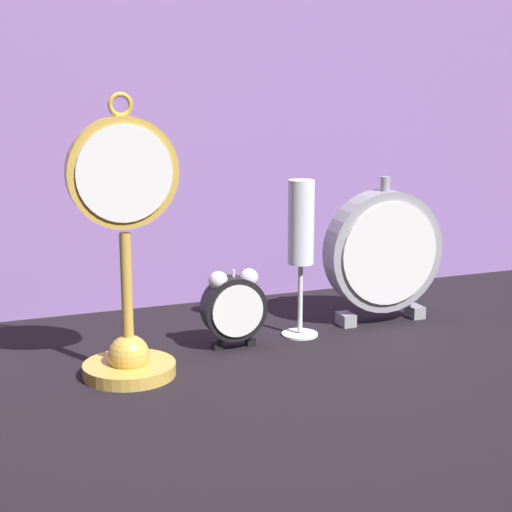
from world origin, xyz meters
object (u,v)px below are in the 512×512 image
Objects in this scene: mantel_clock_silver at (383,252)px; champagne_flute at (301,235)px; pocket_watch_on_stand at (126,268)px; alarm_clock_twin_bell at (234,305)px.

champagne_flute is at bearing -172.74° from mantel_clock_silver.
pocket_watch_on_stand is 1.59× the size of mantel_clock_silver.
pocket_watch_on_stand is 0.42m from mantel_clock_silver.
champagne_flute is (-0.14, -0.02, 0.04)m from mantel_clock_silver.
pocket_watch_on_stand reaches higher than mantel_clock_silver.
pocket_watch_on_stand is 1.55× the size of champagne_flute.
mantel_clock_silver is (0.25, 0.04, 0.05)m from alarm_clock_twin_bell.
champagne_flute is at bearing 15.44° from pocket_watch_on_stand.
alarm_clock_twin_bell is 0.50× the size of mantel_clock_silver.
mantel_clock_silver is 0.98× the size of champagne_flute.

